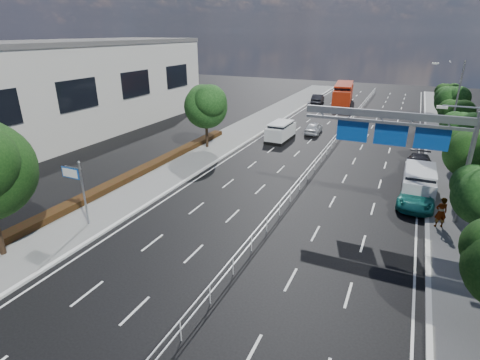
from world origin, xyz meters
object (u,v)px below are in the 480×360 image
at_px(red_bus, 343,94).
at_px(pedestrian_b, 464,145).
at_px(near_car_silver, 314,128).
at_px(pedestrian_a, 441,212).
at_px(white_minivan, 280,132).
at_px(parked_car_dark, 419,165).
at_px(parked_car_teal, 417,195).
at_px(near_car_dark, 318,99).
at_px(toilet_sign, 76,182).
at_px(silver_minivan, 419,182).
at_px(overhead_gantry, 404,132).

bearing_deg(red_bus, pedestrian_b, -62.06).
distance_m(near_car_silver, pedestrian_a, 23.53).
xyz_separation_m(white_minivan, pedestrian_a, (15.54, -15.19, 0.11)).
distance_m(parked_car_dark, pedestrian_b, 8.32).
relative_size(red_bus, near_car_silver, 2.89).
height_order(white_minivan, parked_car_teal, white_minivan).
bearing_deg(parked_car_teal, near_car_silver, 129.36).
bearing_deg(near_car_dark, toilet_sign, 80.65).
relative_size(toilet_sign, white_minivan, 0.90).
relative_size(parked_car_dark, pedestrian_a, 2.54).
bearing_deg(toilet_sign, parked_car_dark, 44.62).
height_order(parked_car_teal, pedestrian_a, pedestrian_a).
bearing_deg(near_car_silver, toilet_sign, 72.17).
bearing_deg(silver_minivan, parked_car_dark, 89.62).
height_order(parked_car_dark, pedestrian_a, pedestrian_a).
bearing_deg(white_minivan, silver_minivan, -33.75).
height_order(near_car_dark, parked_car_dark, near_car_dark).
height_order(near_car_dark, parked_car_teal, near_car_dark).
height_order(toilet_sign, pedestrian_a, toilet_sign).
distance_m(pedestrian_a, pedestrian_b, 17.72).
distance_m(red_bus, parked_car_teal, 39.21).
height_order(silver_minivan, parked_car_dark, silver_minivan).
xyz_separation_m(red_bus, parked_car_dark, (11.93, -30.34, -1.08)).
distance_m(toilet_sign, pedestrian_b, 35.15).
distance_m(near_car_silver, near_car_dark, 20.36).
bearing_deg(silver_minivan, overhead_gantry, -112.90).
bearing_deg(overhead_gantry, near_car_dark, 110.54).
bearing_deg(pedestrian_a, toilet_sign, 2.33).
xyz_separation_m(white_minivan, parked_car_dark, (14.24, -4.98, -0.29)).
bearing_deg(pedestrian_a, white_minivan, -65.17).
distance_m(toilet_sign, pedestrian_a, 22.43).
relative_size(white_minivan, pedestrian_b, 2.78).
xyz_separation_m(parked_car_teal, pedestrian_b, (3.97, 14.31, 0.30)).
height_order(toilet_sign, near_car_silver, toilet_sign).
bearing_deg(red_bus, white_minivan, -101.89).
bearing_deg(near_car_silver, red_bus, -91.77).
bearing_deg(toilet_sign, pedestrian_a, 23.15).
relative_size(toilet_sign, red_bus, 0.37).
distance_m(red_bus, parked_car_dark, 32.62).
relative_size(parked_car_teal, pedestrian_a, 2.59).
bearing_deg(white_minivan, pedestrian_b, 9.05).
xyz_separation_m(parked_car_dark, pedestrian_b, (3.97, 7.31, 0.28)).
relative_size(overhead_gantry, near_car_silver, 2.49).
bearing_deg(near_car_silver, white_minivan, 56.62).
xyz_separation_m(red_bus, silver_minivan, (11.93, -35.52, -0.76)).
bearing_deg(white_minivan, pedestrian_a, -42.58).
relative_size(parked_car_dark, pedestrian_b, 2.88).
xyz_separation_m(near_car_dark, pedestrian_a, (17.21, -39.58, 0.34)).
relative_size(near_car_dark, parked_car_dark, 0.95).
distance_m(white_minivan, near_car_silver, 5.24).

